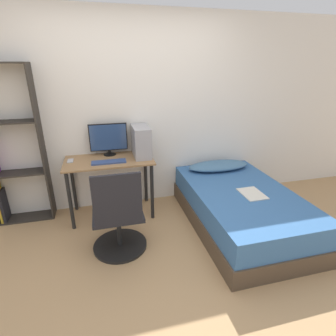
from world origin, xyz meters
name	(u,v)px	position (x,y,z in m)	size (l,w,h in m)	color
ground_plane	(162,275)	(0.00, 0.00, 0.00)	(14.00, 14.00, 0.00)	tan
wall_back	(134,115)	(0.00, 1.56, 1.25)	(8.00, 0.05, 2.50)	silver
desk	(110,169)	(-0.38, 1.25, 0.64)	(1.08, 0.57, 0.77)	#997047
bookshelf	(4,150)	(-1.55, 1.41, 0.94)	(0.64, 0.25, 1.89)	#2D2823
office_chair	(119,222)	(-0.35, 0.47, 0.36)	(0.58, 0.58, 0.96)	black
bed	(240,208)	(1.12, 0.60, 0.24)	(1.15, 1.88, 0.48)	#4C3D2D
pillow	(218,166)	(1.12, 1.28, 0.53)	(0.87, 0.36, 0.11)	teal
magazine	(252,194)	(1.18, 0.47, 0.48)	(0.24, 0.32, 0.01)	silver
monitor	(108,138)	(-0.36, 1.44, 0.99)	(0.48, 0.16, 0.41)	black
keyboard	(109,162)	(-0.38, 1.14, 0.78)	(0.41, 0.13, 0.02)	#33477A
pc_tower	(141,141)	(0.04, 1.30, 0.96)	(0.20, 0.43, 0.38)	#99999E
phone	(70,161)	(-0.83, 1.31, 0.77)	(0.07, 0.14, 0.01)	#B7B7BC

